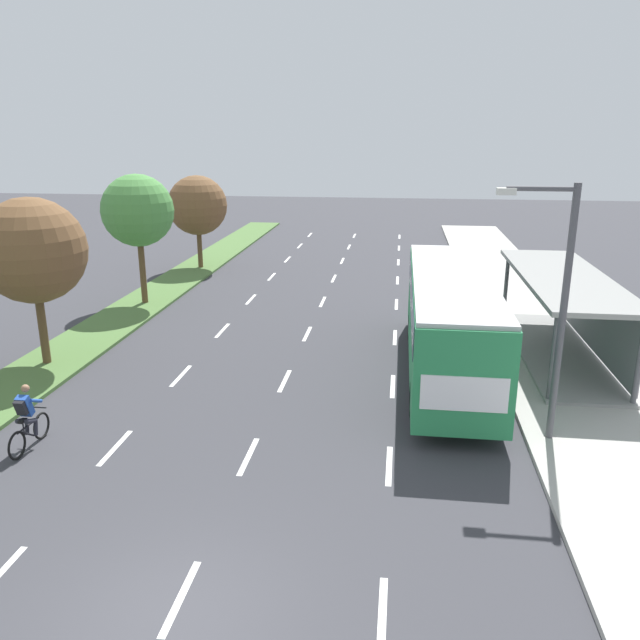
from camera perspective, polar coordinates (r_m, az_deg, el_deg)
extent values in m
plane|color=#38383D|center=(11.87, -13.32, -24.70)|extent=(140.00, 140.00, 0.00)
cube|color=#4C7038|center=(31.59, -14.98, 2.02)|extent=(2.60, 52.00, 0.12)
cube|color=#ADAAA3|center=(29.81, 18.07, 0.92)|extent=(4.50, 52.00, 0.15)
cube|color=white|center=(17.24, -18.11, -10.96)|extent=(0.14, 1.89, 0.01)
cube|color=white|center=(21.42, -12.51, -4.96)|extent=(0.14, 1.89, 0.01)
cube|color=white|center=(25.89, -8.86, -0.94)|extent=(0.14, 1.89, 0.01)
cube|color=white|center=(30.52, -6.30, 1.88)|extent=(0.14, 1.89, 0.01)
cube|color=white|center=(35.25, -4.42, 3.95)|extent=(0.14, 1.89, 0.01)
cube|color=white|center=(40.05, -2.98, 5.52)|extent=(0.14, 1.89, 0.01)
cube|color=white|center=(44.89, -1.84, 6.75)|extent=(0.14, 1.89, 0.01)
cube|color=white|center=(49.76, -0.92, 7.74)|extent=(0.14, 1.89, 0.01)
cube|color=white|center=(12.18, -12.54, -23.37)|extent=(0.14, 1.89, 0.01)
cube|color=white|center=(16.13, -6.52, -12.19)|extent=(0.14, 1.89, 0.01)
cube|color=white|center=(20.53, -3.23, -5.53)|extent=(0.14, 1.89, 0.01)
cube|color=white|center=(25.16, -1.17, -1.26)|extent=(0.14, 1.89, 0.01)
cube|color=white|center=(29.91, 0.24, 1.67)|extent=(0.14, 1.89, 0.01)
cube|color=white|center=(34.72, 1.26, 3.80)|extent=(0.14, 1.89, 0.01)
cube|color=white|center=(39.58, 2.04, 5.40)|extent=(0.14, 1.89, 0.01)
cube|color=white|center=(44.47, 2.65, 6.65)|extent=(0.14, 1.89, 0.01)
cube|color=white|center=(49.38, 3.14, 7.65)|extent=(0.14, 1.89, 0.01)
cube|color=white|center=(11.65, 5.68, -25.21)|extent=(0.14, 1.89, 0.01)
cube|color=white|center=(15.73, 6.30, -12.99)|extent=(0.14, 1.89, 0.01)
cube|color=white|center=(20.22, 6.62, -5.99)|extent=(0.14, 1.89, 0.01)
cube|color=white|center=(24.91, 6.82, -1.57)|extent=(0.14, 1.89, 0.01)
cube|color=white|center=(29.69, 6.96, 1.44)|extent=(0.14, 1.89, 0.01)
cube|color=white|center=(34.54, 7.06, 3.60)|extent=(0.14, 1.89, 0.01)
cube|color=white|center=(39.42, 7.13, 5.23)|extent=(0.14, 1.89, 0.01)
cube|color=white|center=(44.33, 7.19, 6.50)|extent=(0.14, 1.89, 0.01)
cube|color=white|center=(49.25, 7.23, 7.52)|extent=(0.14, 1.89, 0.01)
cube|color=gray|center=(24.08, 20.61, -2.72)|extent=(2.60, 9.31, 0.10)
cylinder|color=#56565B|center=(19.32, 20.42, -3.15)|extent=(0.16, 0.16, 2.60)
cylinder|color=#56565B|center=(27.63, 16.55, 3.01)|extent=(0.16, 0.16, 2.60)
cylinder|color=#56565B|center=(20.01, 27.02, -3.29)|extent=(0.16, 0.16, 2.60)
cylinder|color=#56565B|center=(28.11, 21.30, 2.78)|extent=(0.16, 0.16, 2.60)
cube|color=gray|center=(24.02, 23.81, 0.25)|extent=(0.10, 8.85, 2.34)
cube|color=gray|center=(23.36, 21.29, 3.61)|extent=(2.90, 9.71, 0.16)
cube|color=#28844C|center=(20.98, 11.64, -0.02)|extent=(2.50, 11.20, 2.80)
cube|color=#2D3D4C|center=(20.76, 11.78, 2.22)|extent=(2.54, 10.30, 0.90)
cube|color=#B7B7B7|center=(20.62, 11.87, 3.87)|extent=(2.45, 10.98, 0.12)
cube|color=#2D3D4C|center=(26.33, 10.87, 4.21)|extent=(2.25, 0.06, 1.54)
cube|color=white|center=(15.77, 12.96, -6.57)|extent=(2.12, 0.04, 0.90)
cylinder|color=black|center=(24.63, 8.37, -0.63)|extent=(0.30, 1.00, 1.00)
cylinder|color=black|center=(24.78, 13.46, -0.81)|extent=(0.30, 1.00, 1.00)
cylinder|color=black|center=(18.12, 8.63, -7.14)|extent=(0.30, 1.00, 1.00)
cylinder|color=black|center=(18.32, 15.58, -7.32)|extent=(0.30, 1.00, 1.00)
torus|color=black|center=(18.26, -23.98, -8.77)|extent=(0.06, 0.72, 0.72)
torus|color=black|center=(17.44, -25.82, -10.23)|extent=(0.06, 0.72, 0.72)
cylinder|color=black|center=(17.73, -24.99, -8.67)|extent=(0.05, 0.94, 0.05)
cylinder|color=black|center=(17.73, -25.08, -9.33)|extent=(0.05, 0.57, 0.42)
cylinder|color=black|center=(17.57, -25.34, -8.87)|extent=(0.04, 0.04, 0.40)
cube|color=black|center=(17.49, -25.42, -8.28)|extent=(0.12, 0.24, 0.06)
cylinder|color=black|center=(18.01, -24.26, -7.25)|extent=(0.46, 0.04, 0.04)
cube|color=#234CA8|center=(17.50, -25.24, -7.06)|extent=(0.30, 0.36, 0.59)
cube|color=black|center=(17.37, -25.53, -7.20)|extent=(0.26, 0.26, 0.42)
sphere|color=#9E7051|center=(17.44, -25.20, -5.64)|extent=(0.20, 0.20, 0.20)
cylinder|color=#23232D|center=(17.70, -25.46, -8.25)|extent=(0.12, 0.42, 0.25)
cylinder|color=#23232D|center=(17.93, -25.07, -8.79)|extent=(0.10, 0.17, 0.41)
cylinder|color=#23232D|center=(17.57, -24.80, -8.34)|extent=(0.12, 0.42, 0.25)
cylinder|color=#23232D|center=(17.81, -24.41, -8.88)|extent=(0.10, 0.17, 0.41)
cylinder|color=#234CA8|center=(17.74, -25.36, -6.58)|extent=(0.09, 0.47, 0.28)
cylinder|color=#234CA8|center=(17.57, -24.41, -6.69)|extent=(0.09, 0.47, 0.28)
cylinder|color=brown|center=(23.35, -23.90, -0.53)|extent=(0.28, 0.28, 2.60)
sphere|color=brown|center=(22.78, -24.67, 5.76)|extent=(3.50, 3.50, 3.50)
cylinder|color=brown|center=(30.15, -15.82, 4.37)|extent=(0.28, 0.28, 3.06)
sphere|color=#4C8E42|center=(29.72, -16.24, 9.54)|extent=(3.23, 3.23, 3.23)
cylinder|color=brown|center=(37.60, -10.87, 6.50)|extent=(0.28, 0.28, 2.34)
sphere|color=brown|center=(37.25, -11.08, 10.19)|extent=(3.39, 3.39, 3.39)
cylinder|color=#4C4C51|center=(16.53, 21.18, 0.23)|extent=(0.18, 0.18, 6.50)
cylinder|color=#4C4C51|center=(15.81, 19.50, 11.18)|extent=(1.60, 0.12, 0.12)
cube|color=silver|center=(15.67, 16.57, 11.14)|extent=(0.44, 0.24, 0.16)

